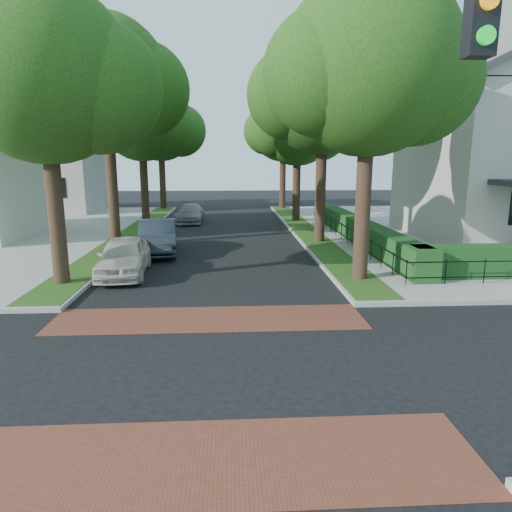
# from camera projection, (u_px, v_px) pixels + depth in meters

# --- Properties ---
(ground) EXTENTS (120.00, 120.00, 0.00)m
(ground) POSITION_uv_depth(u_px,v_px,m) (202.00, 368.00, 10.11)
(ground) COLOR black
(ground) RESTS_ON ground
(crosswalk_far) EXTENTS (9.00, 2.20, 0.01)m
(crosswalk_far) POSITION_uv_depth(u_px,v_px,m) (209.00, 319.00, 13.24)
(crosswalk_far) COLOR brown
(crosswalk_far) RESTS_ON ground
(crosswalk_near) EXTENTS (9.00, 2.20, 0.01)m
(crosswalk_near) POSITION_uv_depth(u_px,v_px,m) (190.00, 461.00, 6.99)
(crosswalk_near) COLOR brown
(crosswalk_near) RESTS_ON ground
(grass_strip_ne) EXTENTS (1.60, 29.80, 0.02)m
(grass_strip_ne) POSITION_uv_depth(u_px,v_px,m) (305.00, 230.00, 29.03)
(grass_strip_ne) COLOR #234714
(grass_strip_ne) RESTS_ON sidewalk_ne
(grass_strip_nw) EXTENTS (1.60, 29.80, 0.02)m
(grass_strip_nw) POSITION_uv_depth(u_px,v_px,m) (134.00, 231.00, 28.44)
(grass_strip_nw) COLOR #234714
(grass_strip_nw) RESTS_ON sidewalk_nw
(tree_right_near) EXTENTS (7.75, 6.67, 10.66)m
(tree_right_near) POSITION_uv_depth(u_px,v_px,m) (370.00, 69.00, 15.91)
(tree_right_near) COLOR black
(tree_right_near) RESTS_ON sidewalk_ne
(tree_right_mid) EXTENTS (8.25, 7.09, 11.22)m
(tree_right_mid) POSITION_uv_depth(u_px,v_px,m) (325.00, 92.00, 23.66)
(tree_right_mid) COLOR black
(tree_right_mid) RESTS_ON sidewalk_ne
(tree_right_far) EXTENTS (7.25, 6.23, 9.74)m
(tree_right_far) POSITION_uv_depth(u_px,v_px,m) (299.00, 126.00, 32.65)
(tree_right_far) COLOR black
(tree_right_far) RESTS_ON sidewalk_ne
(tree_right_back) EXTENTS (7.50, 6.45, 10.20)m
(tree_right_back) POSITION_uv_depth(u_px,v_px,m) (284.00, 129.00, 41.38)
(tree_right_back) COLOR black
(tree_right_back) RESTS_ON sidewalk_ne
(tree_left_near) EXTENTS (7.50, 6.45, 10.20)m
(tree_left_near) POSITION_uv_depth(u_px,v_px,m) (49.00, 77.00, 15.38)
(tree_left_near) COLOR black
(tree_left_near) RESTS_ON sidewalk_nw
(tree_left_mid) EXTENTS (8.00, 6.88, 11.48)m
(tree_left_mid) POSITION_uv_depth(u_px,v_px,m) (109.00, 83.00, 22.98)
(tree_left_mid) COLOR black
(tree_left_mid) RESTS_ON sidewalk_nw
(tree_left_far) EXTENTS (7.00, 6.02, 9.86)m
(tree_left_far) POSITION_uv_depth(u_px,v_px,m) (143.00, 122.00, 32.00)
(tree_left_far) COLOR black
(tree_left_far) RESTS_ON sidewalk_nw
(tree_left_back) EXTENTS (7.75, 6.66, 10.44)m
(tree_left_back) POSITION_uv_depth(u_px,v_px,m) (162.00, 127.00, 40.75)
(tree_left_back) COLOR black
(tree_left_back) RESTS_ON sidewalk_nw
(hedge_main_road) EXTENTS (1.00, 18.00, 1.20)m
(hedge_main_road) POSITION_uv_depth(u_px,v_px,m) (359.00, 230.00, 25.03)
(hedge_main_road) COLOR #143A17
(hedge_main_road) RESTS_ON sidewalk_ne
(fence_main_road) EXTENTS (0.06, 18.00, 0.90)m
(fence_main_road) POSITION_uv_depth(u_px,v_px,m) (344.00, 233.00, 25.02)
(fence_main_road) COLOR black
(fence_main_road) RESTS_ON sidewalk_ne
(house_left_far) EXTENTS (10.00, 9.00, 10.14)m
(house_left_far) POSITION_uv_depth(u_px,v_px,m) (43.00, 154.00, 39.48)
(house_left_far) COLOR #B6AFA3
(house_left_far) RESTS_ON sidewalk_nw
(parked_car_front) EXTENTS (2.11, 4.61, 1.53)m
(parked_car_front) POSITION_uv_depth(u_px,v_px,m) (124.00, 256.00, 18.11)
(parked_car_front) COLOR silver
(parked_car_front) RESTS_ON ground
(parked_car_middle) EXTENTS (2.37, 5.13, 1.63)m
(parked_car_middle) POSITION_uv_depth(u_px,v_px,m) (158.00, 237.00, 22.42)
(parked_car_middle) COLOR #212932
(parked_car_middle) RESTS_ON ground
(parked_car_rear) EXTENTS (1.90, 4.61, 1.33)m
(parked_car_rear) POSITION_uv_depth(u_px,v_px,m) (190.00, 213.00, 33.53)
(parked_car_rear) COLOR gray
(parked_car_rear) RESTS_ON ground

